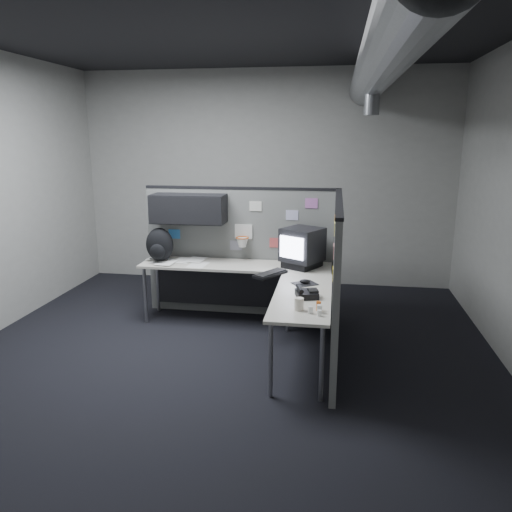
% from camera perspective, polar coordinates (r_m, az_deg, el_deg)
% --- Properties ---
extents(room, '(5.62, 5.62, 3.22)m').
position_cam_1_polar(room, '(4.77, 3.03, 11.81)').
color(room, black).
rests_on(room, ground).
extents(partition_back, '(2.44, 0.42, 1.63)m').
position_cam_1_polar(partition_back, '(6.24, -3.31, 2.06)').
color(partition_back, slate).
rests_on(partition_back, ground).
extents(partition_right, '(0.07, 2.23, 1.63)m').
position_cam_1_polar(partition_right, '(5.15, 9.13, -2.63)').
color(partition_right, slate).
rests_on(partition_right, ground).
extents(desk, '(2.31, 2.11, 0.73)m').
position_cam_1_polar(desk, '(5.75, -0.49, -2.86)').
color(desk, beige).
rests_on(desk, ground).
extents(monitor, '(0.56, 0.56, 0.47)m').
position_cam_1_polar(monitor, '(5.86, 5.30, 1.01)').
color(monitor, black).
rests_on(monitor, desk).
extents(keyboard, '(0.37, 0.46, 0.04)m').
position_cam_1_polar(keyboard, '(5.54, 1.64, -2.05)').
color(keyboard, black).
rests_on(keyboard, desk).
extents(mouse, '(0.30, 0.29, 0.05)m').
position_cam_1_polar(mouse, '(5.25, 5.61, -3.02)').
color(mouse, black).
rests_on(mouse, desk).
extents(phone, '(0.25, 0.26, 0.10)m').
position_cam_1_polar(phone, '(4.83, 5.78, -4.26)').
color(phone, black).
rests_on(phone, desk).
extents(bottles, '(0.13, 0.19, 0.08)m').
position_cam_1_polar(bottles, '(4.43, 7.00, -6.01)').
color(bottles, silver).
rests_on(bottles, desk).
extents(cup, '(0.08, 0.08, 0.11)m').
position_cam_1_polar(cup, '(4.46, 4.95, -5.50)').
color(cup, beige).
rests_on(cup, desk).
extents(papers, '(0.81, 0.53, 0.02)m').
position_cam_1_polar(papers, '(6.22, -9.00, -0.55)').
color(papers, white).
rests_on(papers, desk).
extents(backpack, '(0.39, 0.37, 0.42)m').
position_cam_1_polar(backpack, '(6.22, -10.97, 1.21)').
color(backpack, black).
rests_on(backpack, desk).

